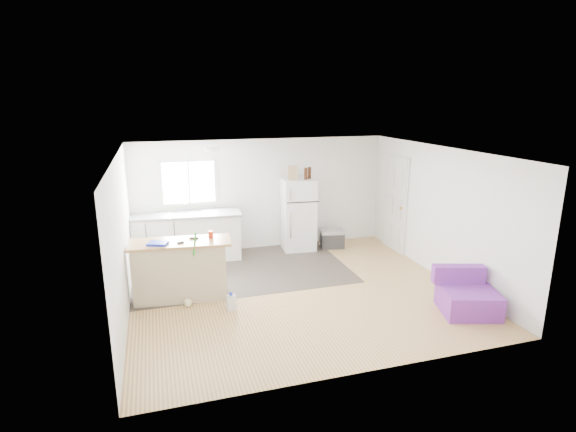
% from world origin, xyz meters
% --- Properties ---
extents(room, '(5.51, 5.01, 2.41)m').
position_xyz_m(room, '(0.00, 0.00, 1.20)').
color(room, '#986B3F').
rests_on(room, ground).
extents(vinyl_zone, '(4.05, 2.50, 0.00)m').
position_xyz_m(vinyl_zone, '(-0.73, 1.25, 0.00)').
color(vinyl_zone, '#312925').
rests_on(vinyl_zone, floor).
extents(window, '(1.18, 0.06, 0.98)m').
position_xyz_m(window, '(-1.55, 2.49, 1.55)').
color(window, white).
rests_on(window, back_wall).
extents(interior_door, '(0.11, 0.92, 2.10)m').
position_xyz_m(interior_door, '(2.72, 1.55, 1.02)').
color(interior_door, white).
rests_on(interior_door, right_wall).
extents(ceiling_fixture, '(0.30, 0.30, 0.07)m').
position_xyz_m(ceiling_fixture, '(-1.20, 1.20, 2.36)').
color(ceiling_fixture, white).
rests_on(ceiling_fixture, ceiling).
extents(kitchen_cabinets, '(2.24, 0.87, 1.26)m').
position_xyz_m(kitchen_cabinets, '(-1.66, 2.16, 0.50)').
color(kitchen_cabinets, white).
rests_on(kitchen_cabinets, floor).
extents(peninsula, '(1.67, 0.78, 0.99)m').
position_xyz_m(peninsula, '(-1.92, 0.29, 0.50)').
color(peninsula, '#C0AE8B').
rests_on(peninsula, floor).
extents(refrigerator, '(0.74, 0.71, 1.56)m').
position_xyz_m(refrigerator, '(0.72, 2.16, 0.78)').
color(refrigerator, white).
rests_on(refrigerator, floor).
extents(cooler, '(0.58, 0.45, 0.40)m').
position_xyz_m(cooler, '(1.47, 2.01, 0.20)').
color(cooler, '#2D2C2F').
rests_on(cooler, floor).
extents(purple_seat, '(1.00, 0.98, 0.67)m').
position_xyz_m(purple_seat, '(2.29, -1.48, 0.24)').
color(purple_seat, purple).
rests_on(purple_seat, floor).
extents(cleaner_jug, '(0.15, 0.12, 0.30)m').
position_xyz_m(cleaner_jug, '(-1.21, -0.39, 0.13)').
color(cleaner_jug, white).
rests_on(cleaner_jug, floor).
extents(mop, '(0.27, 0.33, 1.23)m').
position_xyz_m(mop, '(-1.82, -0.02, 0.23)').
color(mop, green).
rests_on(mop, floor).
extents(red_cup, '(0.10, 0.10, 0.12)m').
position_xyz_m(red_cup, '(-1.40, 0.31, 1.05)').
color(red_cup, red).
rests_on(red_cup, peninsula).
extents(blue_tray, '(0.36, 0.31, 0.04)m').
position_xyz_m(blue_tray, '(-2.24, 0.22, 1.01)').
color(blue_tray, '#142AC4').
rests_on(blue_tray, peninsula).
extents(tool_a, '(0.15, 0.10, 0.03)m').
position_xyz_m(tool_a, '(-1.67, 0.35, 1.01)').
color(tool_a, black).
rests_on(tool_a, peninsula).
extents(tool_b, '(0.11, 0.07, 0.03)m').
position_xyz_m(tool_b, '(-1.90, 0.18, 1.00)').
color(tool_b, black).
rests_on(tool_b, peninsula).
extents(cardboard_box, '(0.22, 0.14, 0.30)m').
position_xyz_m(cardboard_box, '(0.56, 2.08, 1.71)').
color(cardboard_box, tan).
rests_on(cardboard_box, refrigerator).
extents(bottle_left, '(0.07, 0.07, 0.25)m').
position_xyz_m(bottle_left, '(0.85, 2.06, 1.69)').
color(bottle_left, '#351709').
rests_on(bottle_left, refrigerator).
extents(bottle_right, '(0.08, 0.08, 0.25)m').
position_xyz_m(bottle_right, '(0.96, 2.15, 1.69)').
color(bottle_right, '#351709').
rests_on(bottle_right, refrigerator).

